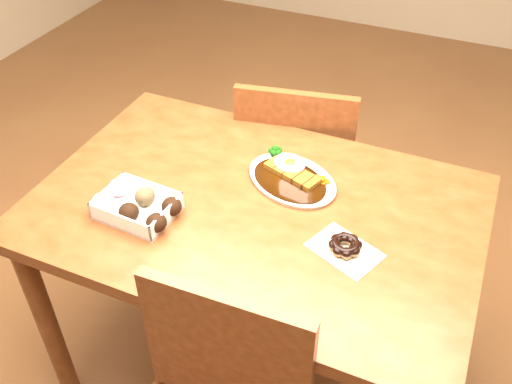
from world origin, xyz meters
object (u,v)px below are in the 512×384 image
at_px(chair_far, 297,168).
at_px(katsu_curry_plate, 292,177).
at_px(donut_box, 137,205).
at_px(table, 255,231).
at_px(pon_de_ring, 345,246).

bearing_deg(chair_far, katsu_curry_plate, 95.37).
bearing_deg(donut_box, chair_far, 73.25).
distance_m(table, katsu_curry_plate, 0.19).
relative_size(donut_box, pon_de_ring, 1.15).
bearing_deg(katsu_curry_plate, chair_far, 106.44).
height_order(katsu_curry_plate, donut_box, same).
height_order(table, chair_far, chair_far).
xyz_separation_m(chair_far, katsu_curry_plate, (0.12, -0.40, 0.29)).
bearing_deg(donut_box, table, 29.77).
height_order(table, pon_de_ring, pon_de_ring).
xyz_separation_m(table, pon_de_ring, (0.27, -0.07, 0.12)).
relative_size(katsu_curry_plate, donut_box, 1.42).
relative_size(table, donut_box, 5.16).
bearing_deg(table, pon_de_ring, -14.42).
bearing_deg(katsu_curry_plate, table, -110.85).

